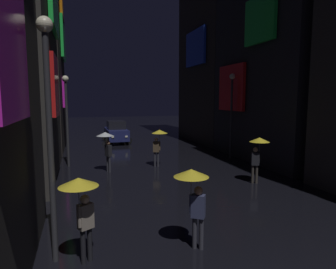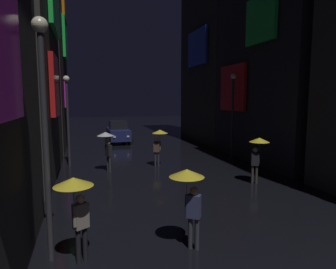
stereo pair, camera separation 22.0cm
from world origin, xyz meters
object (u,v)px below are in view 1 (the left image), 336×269
(pedestrian_near_crossing_yellow, at_px, (258,147))
(pedestrian_midstreet_centre_yellow, at_px, (193,186))
(pedestrian_midstreet_left_yellow, at_px, (158,138))
(car_distant, at_px, (116,132))
(streetlamp_left_far, at_px, (67,110))
(pedestrian_foreground_left_yellow, at_px, (81,196))
(pedestrian_far_right_clear, at_px, (106,141))
(streetlamp_right_far, at_px, (232,106))
(streetlamp_left_near, at_px, (49,114))

(pedestrian_near_crossing_yellow, height_order, pedestrian_midstreet_centre_yellow, same)
(pedestrian_midstreet_left_yellow, distance_m, car_distant, 10.13)
(pedestrian_near_crossing_yellow, distance_m, pedestrian_midstreet_left_yellow, 5.72)
(pedestrian_midstreet_left_yellow, bearing_deg, car_distant, 96.81)
(car_distant, relative_size, streetlamp_left_far, 0.81)
(pedestrian_near_crossing_yellow, height_order, pedestrian_foreground_left_yellow, same)
(pedestrian_near_crossing_yellow, distance_m, pedestrian_far_right_clear, 7.67)
(pedestrian_foreground_left_yellow, xyz_separation_m, streetlamp_left_far, (-0.64, 10.84, 1.58))
(streetlamp_left_far, bearing_deg, pedestrian_near_crossing_yellow, -35.63)
(pedestrian_near_crossing_yellow, bearing_deg, pedestrian_midstreet_centre_yellow, -136.30)
(pedestrian_far_right_clear, bearing_deg, pedestrian_foreground_left_yellow, -98.57)
(pedestrian_far_right_clear, height_order, streetlamp_left_far, streetlamp_left_far)
(pedestrian_midstreet_centre_yellow, height_order, car_distant, pedestrian_midstreet_centre_yellow)
(pedestrian_midstreet_left_yellow, bearing_deg, pedestrian_far_right_clear, -172.64)
(pedestrian_midstreet_centre_yellow, relative_size, pedestrian_midstreet_left_yellow, 1.00)
(pedestrian_midstreet_left_yellow, distance_m, pedestrian_foreground_left_yellow, 10.27)
(car_distant, xyz_separation_m, streetlamp_left_far, (-3.73, -8.52, 2.32))
(streetlamp_right_far, bearing_deg, pedestrian_near_crossing_yellow, -106.04)
(pedestrian_foreground_left_yellow, relative_size, streetlamp_left_far, 0.41)
(pedestrian_far_right_clear, relative_size, car_distant, 0.51)
(pedestrian_midstreet_centre_yellow, height_order, streetlamp_left_far, streetlamp_left_far)
(pedestrian_midstreet_left_yellow, relative_size, streetlamp_left_near, 0.37)
(pedestrian_near_crossing_yellow, relative_size, pedestrian_foreground_left_yellow, 1.00)
(pedestrian_near_crossing_yellow, bearing_deg, pedestrian_foreground_left_yellow, -148.39)
(pedestrian_near_crossing_yellow, height_order, pedestrian_far_right_clear, same)
(pedestrian_midstreet_left_yellow, distance_m, streetlamp_left_near, 10.39)
(streetlamp_left_near, bearing_deg, pedestrian_midstreet_centre_yellow, -6.58)
(pedestrian_far_right_clear, relative_size, pedestrian_foreground_left_yellow, 1.00)
(pedestrian_midstreet_left_yellow, distance_m, streetlamp_right_far, 5.44)
(pedestrian_far_right_clear, xyz_separation_m, pedestrian_foreground_left_yellow, (-1.35, -8.94, 0.00))
(pedestrian_far_right_clear, xyz_separation_m, streetlamp_left_near, (-1.98, -8.57, 1.87))
(pedestrian_near_crossing_yellow, bearing_deg, streetlamp_left_far, 144.37)
(car_distant, distance_m, streetlamp_right_far, 11.33)
(car_distant, bearing_deg, streetlamp_left_near, -101.13)
(pedestrian_foreground_left_yellow, bearing_deg, pedestrian_near_crossing_yellow, 31.61)
(car_distant, distance_m, streetlamp_left_near, 19.53)
(pedestrian_far_right_clear, height_order, pedestrian_midstreet_left_yellow, same)
(pedestrian_midstreet_left_yellow, bearing_deg, streetlamp_right_far, 10.39)
(streetlamp_left_near, distance_m, streetlamp_left_far, 10.47)
(streetlamp_left_far, bearing_deg, pedestrian_midstreet_centre_yellow, -72.66)
(pedestrian_midstreet_centre_yellow, xyz_separation_m, pedestrian_midstreet_left_yellow, (1.54, 9.34, 0.00))
(pedestrian_near_crossing_yellow, bearing_deg, streetlamp_left_near, -152.30)
(pedestrian_near_crossing_yellow, distance_m, streetlamp_left_far, 10.49)
(pedestrian_midstreet_left_yellow, xyz_separation_m, streetlamp_left_far, (-4.93, 1.52, 1.58))
(pedestrian_midstreet_left_yellow, height_order, streetlamp_left_far, streetlamp_left_far)
(pedestrian_near_crossing_yellow, xyz_separation_m, pedestrian_far_right_clear, (-6.45, 4.14, 0.00))
(pedestrian_midstreet_left_yellow, distance_m, streetlamp_left_far, 5.40)
(pedestrian_midstreet_centre_yellow, relative_size, pedestrian_foreground_left_yellow, 1.00)
(pedestrian_midstreet_left_yellow, height_order, pedestrian_foreground_left_yellow, same)
(pedestrian_midstreet_centre_yellow, bearing_deg, pedestrian_far_right_clear, 98.92)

